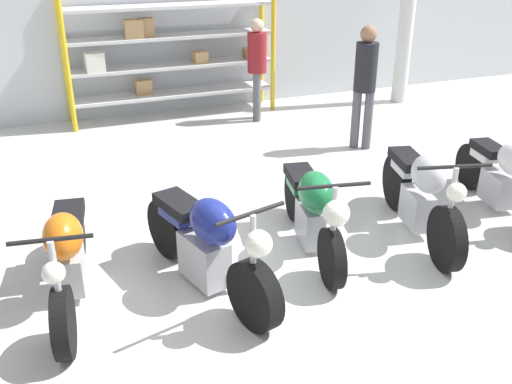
{
  "coord_description": "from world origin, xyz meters",
  "views": [
    {
      "loc": [
        -1.81,
        -4.21,
        2.96
      ],
      "look_at": [
        0.0,
        0.4,
        0.7
      ],
      "focal_mm": 40.0,
      "sensor_mm": 36.0,
      "label": 1
    }
  ],
  "objects_px": {
    "shelving_rack": "(169,51)",
    "person_near_rack": "(257,62)",
    "motorcycle_green": "(313,208)",
    "motorcycle_white": "(505,177)",
    "person_browsing": "(365,78)",
    "motorcycle_silver": "(421,193)",
    "motorcycle_blue": "(207,244)",
    "motorcycle_orange": "(68,254)"
  },
  "relations": [
    {
      "from": "shelving_rack",
      "to": "motorcycle_silver",
      "type": "xyz_separation_m",
      "value": [
        1.39,
        -5.22,
        -0.65
      ]
    },
    {
      "from": "shelving_rack",
      "to": "motorcycle_blue",
      "type": "bearing_deg",
      "value": -100.46
    },
    {
      "from": "motorcycle_white",
      "to": "motorcycle_orange",
      "type": "bearing_deg",
      "value": -78.43
    },
    {
      "from": "person_browsing",
      "to": "shelving_rack",
      "type": "bearing_deg",
      "value": -102.07
    },
    {
      "from": "motorcycle_green",
      "to": "motorcycle_white",
      "type": "bearing_deg",
      "value": 101.45
    },
    {
      "from": "motorcycle_silver",
      "to": "motorcycle_green",
      "type": "bearing_deg",
      "value": -81.16
    },
    {
      "from": "shelving_rack",
      "to": "person_near_rack",
      "type": "xyz_separation_m",
      "value": [
        1.31,
        -0.75,
        -0.13
      ]
    },
    {
      "from": "shelving_rack",
      "to": "person_browsing",
      "type": "height_order",
      "value": "shelving_rack"
    },
    {
      "from": "motorcycle_orange",
      "to": "person_near_rack",
      "type": "bearing_deg",
      "value": 150.06
    },
    {
      "from": "motorcycle_blue",
      "to": "person_near_rack",
      "type": "bearing_deg",
      "value": 138.24
    },
    {
      "from": "motorcycle_orange",
      "to": "motorcycle_silver",
      "type": "xyz_separation_m",
      "value": [
        3.54,
        -0.14,
        0.03
      ]
    },
    {
      "from": "person_browsing",
      "to": "motorcycle_white",
      "type": "bearing_deg",
      "value": 47.45
    },
    {
      "from": "motorcycle_orange",
      "to": "shelving_rack",
      "type": "bearing_deg",
      "value": 165.73
    },
    {
      "from": "person_browsing",
      "to": "motorcycle_green",
      "type": "bearing_deg",
      "value": -1.93
    },
    {
      "from": "motorcycle_orange",
      "to": "motorcycle_green",
      "type": "bearing_deg",
      "value": 98.21
    },
    {
      "from": "motorcycle_green",
      "to": "motorcycle_silver",
      "type": "height_order",
      "value": "motorcycle_silver"
    },
    {
      "from": "motorcycle_white",
      "to": "person_near_rack",
      "type": "relative_size",
      "value": 1.13
    },
    {
      "from": "shelving_rack",
      "to": "motorcycle_orange",
      "type": "height_order",
      "value": "shelving_rack"
    },
    {
      "from": "person_browsing",
      "to": "person_near_rack",
      "type": "height_order",
      "value": "person_browsing"
    },
    {
      "from": "motorcycle_white",
      "to": "person_near_rack",
      "type": "distance_m",
      "value": 4.57
    },
    {
      "from": "shelving_rack",
      "to": "person_near_rack",
      "type": "distance_m",
      "value": 1.52
    },
    {
      "from": "motorcycle_silver",
      "to": "motorcycle_white",
      "type": "bearing_deg",
      "value": 110.5
    },
    {
      "from": "shelving_rack",
      "to": "motorcycle_silver",
      "type": "relative_size",
      "value": 1.82
    },
    {
      "from": "shelving_rack",
      "to": "person_browsing",
      "type": "relative_size",
      "value": 1.99
    },
    {
      "from": "motorcycle_green",
      "to": "shelving_rack",
      "type": "bearing_deg",
      "value": -166.89
    },
    {
      "from": "motorcycle_green",
      "to": "motorcycle_silver",
      "type": "xyz_separation_m",
      "value": [
        1.2,
        -0.12,
        0.0
      ]
    },
    {
      "from": "motorcycle_orange",
      "to": "motorcycle_green",
      "type": "xyz_separation_m",
      "value": [
        2.34,
        -0.02,
        0.03
      ]
    },
    {
      "from": "shelving_rack",
      "to": "person_near_rack",
      "type": "relative_size",
      "value": 2.11
    },
    {
      "from": "motorcycle_blue",
      "to": "person_near_rack",
      "type": "distance_m",
      "value": 5.2
    },
    {
      "from": "motorcycle_orange",
      "to": "motorcycle_white",
      "type": "distance_m",
      "value": 4.8
    },
    {
      "from": "shelving_rack",
      "to": "motorcycle_blue",
      "type": "xyz_separation_m",
      "value": [
        -0.99,
        -5.37,
        -0.67
      ]
    },
    {
      "from": "shelving_rack",
      "to": "motorcycle_silver",
      "type": "bearing_deg",
      "value": -75.12
    },
    {
      "from": "motorcycle_silver",
      "to": "motorcycle_white",
      "type": "xyz_separation_m",
      "value": [
        1.26,
        0.14,
        -0.07
      ]
    },
    {
      "from": "motorcycle_orange",
      "to": "motorcycle_silver",
      "type": "bearing_deg",
      "value": 96.5
    },
    {
      "from": "motorcycle_blue",
      "to": "motorcycle_white",
      "type": "xyz_separation_m",
      "value": [
        3.64,
        0.29,
        -0.05
      ]
    },
    {
      "from": "motorcycle_green",
      "to": "motorcycle_white",
      "type": "relative_size",
      "value": 1.01
    },
    {
      "from": "shelving_rack",
      "to": "motorcycle_orange",
      "type": "bearing_deg",
      "value": -112.96
    },
    {
      "from": "motorcycle_orange",
      "to": "person_near_rack",
      "type": "height_order",
      "value": "person_near_rack"
    },
    {
      "from": "motorcycle_white",
      "to": "person_near_rack",
      "type": "bearing_deg",
      "value": -151.36
    },
    {
      "from": "shelving_rack",
      "to": "motorcycle_orange",
      "type": "xyz_separation_m",
      "value": [
        -2.15,
        -5.08,
        -0.68
      ]
    },
    {
      "from": "motorcycle_silver",
      "to": "person_near_rack",
      "type": "bearing_deg",
      "value": -164.69
    },
    {
      "from": "motorcycle_blue",
      "to": "person_near_rack",
      "type": "height_order",
      "value": "person_near_rack"
    }
  ]
}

